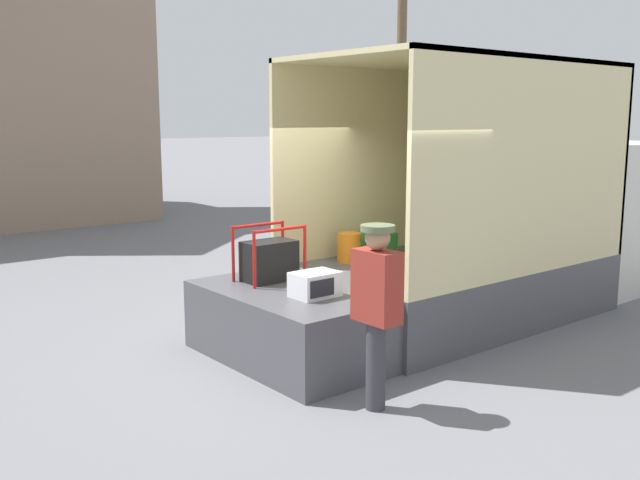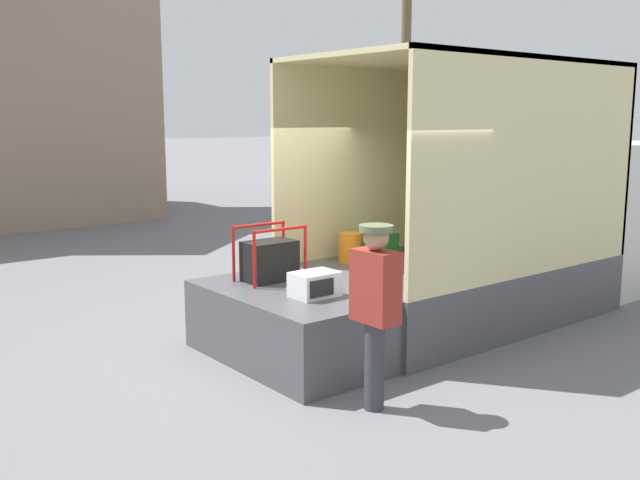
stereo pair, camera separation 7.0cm
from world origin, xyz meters
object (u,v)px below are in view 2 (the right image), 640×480
box_truck (534,231)px  utility_pole (406,71)px  worker_person (375,298)px  microwave (315,284)px  portable_generator (271,260)px

box_truck → utility_pole: utility_pole is taller
worker_person → microwave: bearing=78.1°
microwave → utility_pole: (10.53, 9.19, 3.04)m
box_truck → microwave: (-4.40, -0.41, -0.08)m
portable_generator → worker_person: size_ratio=0.43×
box_truck → worker_person: box_truck is taller
microwave → utility_pole: bearing=41.1°
box_truck → portable_generator: size_ratio=8.82×
worker_person → utility_pole: utility_pole is taller
box_truck → worker_person: 4.91m
box_truck → utility_pole: 11.11m
microwave → worker_person: (-0.25, -1.19, 0.13)m
utility_pole → portable_generator: bearing=-141.7°
worker_person → utility_pole: size_ratio=0.22×
utility_pole → microwave: bearing=-138.9°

